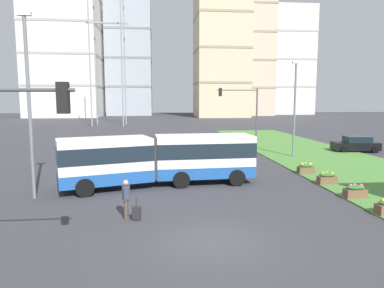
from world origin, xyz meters
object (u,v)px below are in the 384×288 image
object	(u,v)px
car_navy_sedan	(117,144)
car_black_sedan	(356,144)
flower_planter_1	(355,191)
apartment_tower_westcentre	(130,62)
streetlight_median	(295,105)
apartment_tower_west	(63,43)
streetlight_left	(29,99)
articulated_bus	(160,159)
flower_planter_2	(327,178)
apartment_tower_centre	(221,52)
traffic_light_far_right	(244,108)
apartment_tower_eastcentre	(243,51)
flower_planter_3	(306,168)
pedestrian_crossing	(126,196)
apartment_tower_east	(287,62)
rolling_suitcase	(136,213)

from	to	relation	value
car_navy_sedan	car_black_sedan	size ratio (longest dim) A/B	0.99
flower_planter_1	apartment_tower_westcentre	world-z (taller)	apartment_tower_westcentre
streetlight_median	apartment_tower_west	xyz separation A→B (m)	(-40.29, 80.70, 17.60)
car_black_sedan	streetlight_left	xyz separation A→B (m)	(-26.33, -14.08, 4.47)
articulated_bus	apartment_tower_west	size ratio (longest dim) A/B	0.27
flower_planter_2	apartment_tower_centre	distance (m)	89.38
traffic_light_far_right	apartment_tower_eastcentre	bearing A→B (deg)	76.42
flower_planter_3	flower_planter_2	bearing A→B (deg)	-90.00
pedestrian_crossing	apartment_tower_centre	distance (m)	96.01
pedestrian_crossing	streetlight_left	world-z (taller)	streetlight_left
pedestrian_crossing	apartment_tower_east	xyz separation A→B (m)	(49.13, 112.10, 17.96)
articulated_bus	apartment_tower_east	world-z (taller)	apartment_tower_east
pedestrian_crossing	apartment_tower_east	size ratio (longest dim) A/B	0.05
traffic_light_far_right	apartment_tower_eastcentre	distance (m)	90.10
flower_planter_3	apartment_tower_west	xyz separation A→B (m)	(-38.39, 87.82, 21.90)
traffic_light_far_right	apartment_tower_westcentre	distance (m)	92.95
apartment_tower_eastcentre	flower_planter_1	bearing A→B (deg)	-100.46
car_black_sedan	pedestrian_crossing	bearing A→B (deg)	-139.97
streetlight_median	pedestrian_crossing	bearing A→B (deg)	-131.86
articulated_bus	flower_planter_2	distance (m)	10.35
rolling_suitcase	apartment_tower_eastcentre	bearing A→B (deg)	73.93
apartment_tower_west	flower_planter_2	bearing A→B (deg)	-67.10
rolling_suitcase	flower_planter_3	bearing A→B (deg)	36.37
streetlight_left	apartment_tower_westcentre	distance (m)	106.49
streetlight_median	apartment_tower_east	bearing A→B (deg)	69.88
flower_planter_1	flower_planter_2	world-z (taller)	same
flower_planter_3	streetlight_left	world-z (taller)	streetlight_left
apartment_tower_eastcentre	apartment_tower_west	bearing A→B (deg)	-170.90
car_black_sedan	rolling_suitcase	size ratio (longest dim) A/B	4.72
car_black_sedan	flower_planter_1	size ratio (longest dim) A/B	4.16
pedestrian_crossing	flower_planter_3	world-z (taller)	pedestrian_crossing
car_black_sedan	streetlight_left	size ratio (longest dim) A/B	0.48
car_navy_sedan	traffic_light_far_right	bearing A→B (deg)	-3.72
streetlight_left	apartment_tower_east	bearing A→B (deg)	63.40
articulated_bus	apartment_tower_east	xyz separation A→B (m)	(47.63, 106.17, 17.31)
apartment_tower_eastcentre	pedestrian_crossing	bearing A→B (deg)	-106.32
flower_planter_2	apartment_tower_centre	size ratio (longest dim) A/B	0.03
articulated_bus	rolling_suitcase	bearing A→B (deg)	-99.77
flower_planter_3	car_navy_sedan	bearing A→B (deg)	140.36
rolling_suitcase	flower_planter_2	distance (m)	12.45
streetlight_median	apartment_tower_east	world-z (taller)	apartment_tower_east
streetlight_median	flower_planter_3	bearing A→B (deg)	-104.95
car_black_sedan	apartment_tower_eastcentre	size ratio (longest dim) A/B	0.10
streetlight_left	streetlight_median	world-z (taller)	streetlight_left
flower_planter_2	apartment_tower_westcentre	distance (m)	107.67
apartment_tower_west	apartment_tower_centre	xyz separation A→B (m)	(47.45, -4.09, -2.68)
apartment_tower_centre	apartment_tower_east	world-z (taller)	apartment_tower_centre
car_navy_sedan	apartment_tower_west	bearing A→B (deg)	107.53
flower_planter_2	flower_planter_3	size ratio (longest dim) A/B	1.00
flower_planter_3	apartment_tower_west	bearing A→B (deg)	113.61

